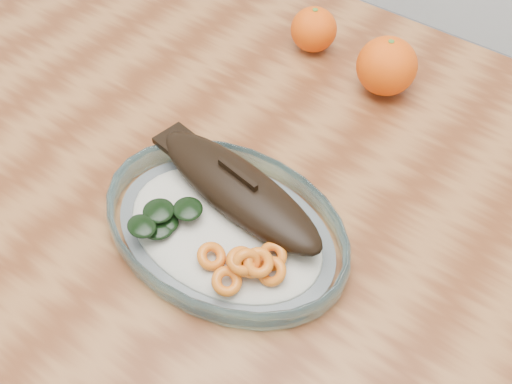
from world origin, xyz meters
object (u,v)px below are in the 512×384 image
at_px(dining_table, 243,202).
at_px(orange_left, 314,29).
at_px(plated_meal, 225,223).
at_px(orange_right, 387,66).

xyz_separation_m(dining_table, orange_left, (-0.05, 0.24, 0.13)).
xyz_separation_m(plated_meal, orange_right, (0.02, 0.34, 0.02)).
bearing_deg(dining_table, orange_left, 101.67).
relative_size(plated_meal, orange_right, 6.56).
height_order(dining_table, orange_right, orange_right).
bearing_deg(orange_right, dining_table, -110.92).
height_order(dining_table, plated_meal, plated_meal).
distance_m(plated_meal, orange_left, 0.38).
relative_size(dining_table, plated_meal, 2.17).
bearing_deg(orange_left, dining_table, -78.33).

